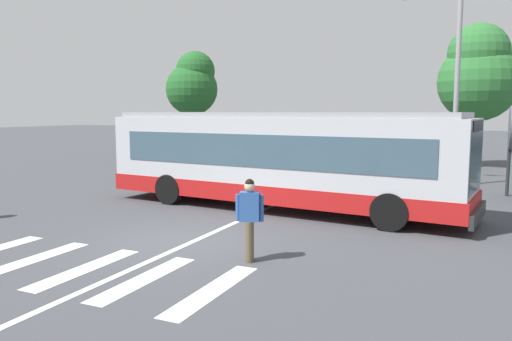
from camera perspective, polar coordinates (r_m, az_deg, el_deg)
name	(u,v)px	position (r m, az deg, el deg)	size (l,w,h in m)	color
ground_plane	(181,241)	(12.09, -8.61, -8.04)	(160.00, 160.00, 0.00)	#424449
city_transit_bus	(278,159)	(15.68, 2.54, 1.33)	(11.99, 3.82, 3.06)	black
pedestrian_crossing_street	(250,215)	(10.19, -0.74, -5.16)	(0.55, 0.38, 1.72)	brown
parked_car_black	(241,153)	(28.17, -1.78, 2.07)	(2.15, 4.62, 1.35)	black
parked_car_red	(285,154)	(27.18, 3.39, 1.89)	(1.97, 4.55, 1.35)	black
parked_car_teal	(333,157)	(25.87, 8.79, 1.57)	(1.98, 4.56, 1.35)	black
parked_car_white	(388,158)	(25.70, 14.89, 1.39)	(2.29, 4.67, 1.35)	black
twin_arm_street_lamp	(458,63)	(22.01, 22.20, 11.42)	(4.81, 0.32, 8.05)	#939399
background_tree_left	(193,84)	(33.85, -7.28, 9.83)	(3.45, 3.45, 7.08)	brown
background_tree_right	(478,74)	(30.17, 24.19, 10.12)	(4.32, 4.32, 7.84)	brown
crosswalk_painted_stripes	(85,268)	(10.50, -19.04, -10.60)	(6.20, 2.79, 0.01)	silver
lane_center_line	(230,225)	(13.63, -3.02, -6.26)	(0.16, 24.00, 0.01)	silver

